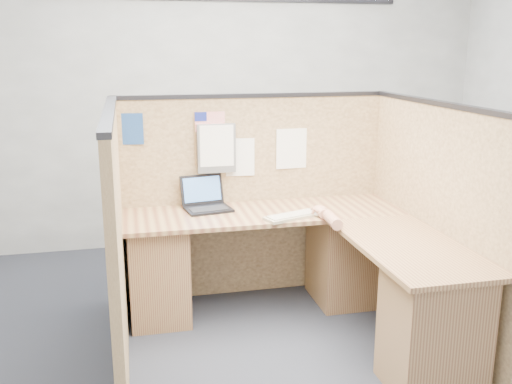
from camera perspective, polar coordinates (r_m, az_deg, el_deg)
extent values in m
plane|color=#1F202C|center=(3.71, 3.28, -15.75)|extent=(5.00, 5.00, 0.00)
plane|color=gray|center=(5.43, -3.17, 9.43)|extent=(5.00, 0.00, 5.00)
cube|color=brown|center=(4.32, -0.24, -0.53)|extent=(2.05, 0.05, 1.50)
cube|color=#232328|center=(4.19, -0.25, 9.64)|extent=(2.05, 0.06, 0.03)
cube|color=brown|center=(3.36, -13.69, -5.28)|extent=(0.05, 1.80, 1.50)
cube|color=#232328|center=(3.20, -14.49, 7.77)|extent=(0.06, 1.80, 0.03)
cube|color=brown|center=(3.87, 17.42, -2.97)|extent=(0.05, 1.80, 1.50)
cube|color=#232328|center=(3.72, 18.30, 8.35)|extent=(0.06, 1.80, 0.03)
cube|color=brown|center=(4.03, 0.77, -2.16)|extent=(1.95, 0.60, 0.03)
cube|color=brown|center=(3.48, 15.18, -5.34)|extent=(0.60, 1.15, 0.03)
cube|color=brown|center=(4.05, -9.72, -7.76)|extent=(0.40, 0.50, 0.70)
cube|color=brown|center=(4.32, 8.57, -6.29)|extent=(0.40, 0.50, 0.70)
cube|color=brown|center=(3.36, 17.36, -12.96)|extent=(0.50, 0.40, 0.70)
cube|color=black|center=(4.06, -4.79, -1.73)|extent=(0.35, 0.28, 0.02)
cube|color=black|center=(4.17, -5.11, 0.30)|extent=(0.32, 0.12, 0.21)
cube|color=#305385|center=(4.16, -5.09, 0.27)|extent=(0.28, 0.09, 0.17)
cube|color=tan|center=(3.88, 3.68, -2.45)|extent=(0.42, 0.26, 0.02)
cube|color=silver|center=(3.87, 3.68, -2.25)|extent=(0.38, 0.22, 0.01)
ellipsoid|color=silver|center=(3.93, 6.38, -2.09)|extent=(0.12, 0.08, 0.05)
ellipsoid|color=tan|center=(3.91, 6.42, -1.73)|extent=(0.09, 0.12, 0.05)
cylinder|color=tan|center=(3.87, 6.73, -2.16)|extent=(0.07, 0.05, 0.07)
cylinder|color=tan|center=(3.74, 7.64, -2.76)|extent=(0.10, 0.28, 0.08)
cube|color=navy|center=(4.09, -12.36, 6.18)|extent=(0.16, 0.02, 0.22)
cylinder|color=olive|center=(4.11, -6.12, 5.31)|extent=(0.01, 0.01, 0.38)
cube|color=red|center=(4.11, -4.64, 7.02)|extent=(0.22, 0.00, 0.14)
cube|color=navy|center=(4.09, -5.56, 7.51)|extent=(0.09, 0.00, 0.07)
cube|color=slate|center=(4.13, -3.99, 4.38)|extent=(0.28, 0.05, 0.35)
cube|color=white|center=(4.10, -3.94, 4.62)|extent=(0.24, 0.01, 0.30)
cube|color=white|center=(4.20, -1.65, 3.50)|extent=(0.22, 0.02, 0.28)
cube|color=white|center=(4.28, 3.56, 4.35)|extent=(0.24, 0.02, 0.30)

